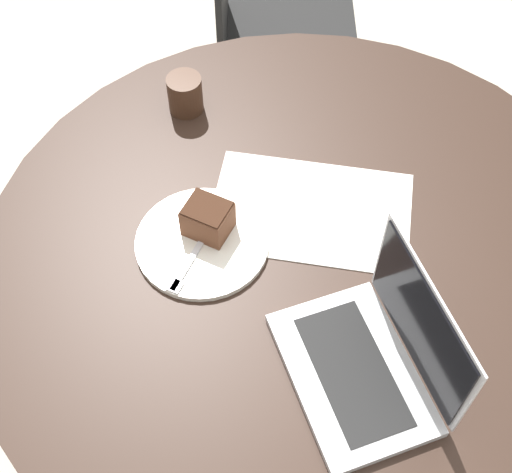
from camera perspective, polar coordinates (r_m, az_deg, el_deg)
name	(u,v)px	position (r m, az deg, el deg)	size (l,w,h in m)	color
ground_plane	(293,399)	(2.06, 3.01, -12.85)	(12.00, 12.00, 0.00)	#B7AD9E
dining_table	(307,281)	(1.49, 4.07, -3.60)	(1.31, 1.31, 0.75)	black
chair	(265,31)	(2.26, 0.74, 16.08)	(0.50, 0.50, 0.96)	black
paper_document	(311,211)	(1.46, 4.42, 2.08)	(0.47, 0.39, 0.00)	white
plate	(202,242)	(1.41, -4.31, -0.46)	(0.26, 0.26, 0.01)	silver
cake_slice	(208,219)	(1.39, -3.89, 1.45)	(0.11, 0.11, 0.07)	brown
fork	(188,264)	(1.37, -5.46, -2.20)	(0.12, 0.15, 0.00)	silver
coffee_glass	(185,94)	(1.63, -5.70, 11.28)	(0.08, 0.08, 0.09)	#3D2619
laptop	(371,359)	(1.25, 9.20, -9.65)	(0.26, 0.34, 0.23)	silver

